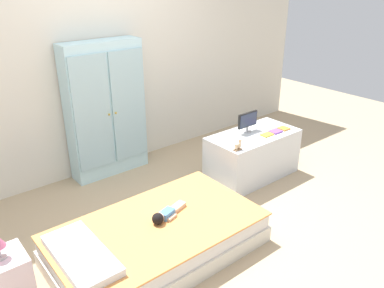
# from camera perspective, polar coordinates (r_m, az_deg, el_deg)

# --- Properties ---
(ground_plane) EXTENTS (10.00, 10.00, 0.02)m
(ground_plane) POSITION_cam_1_polar(r_m,az_deg,el_deg) (3.67, -0.68, -11.93)
(ground_plane) COLOR tan
(back_wall) EXTENTS (6.40, 0.05, 2.70)m
(back_wall) POSITION_cam_1_polar(r_m,az_deg,el_deg) (4.39, -14.04, 12.92)
(back_wall) COLOR silver
(back_wall) RESTS_ON ground_plane
(bed) EXTENTS (1.69, 0.97, 0.29)m
(bed) POSITION_cam_1_polar(r_m,az_deg,el_deg) (3.28, -5.08, -13.72)
(bed) COLOR silver
(bed) RESTS_ON ground_plane
(pillow) EXTENTS (0.32, 0.70, 0.06)m
(pillow) POSITION_cam_1_polar(r_m,az_deg,el_deg) (2.95, -16.00, -15.42)
(pillow) COLOR silver
(pillow) RESTS_ON bed
(doll) EXTENTS (0.39, 0.18, 0.10)m
(doll) POSITION_cam_1_polar(r_m,az_deg,el_deg) (3.22, -4.20, -10.44)
(doll) COLOR #4C84C6
(doll) RESTS_ON bed
(nightstand) EXTENTS (0.31, 0.31, 0.36)m
(nightstand) POSITION_cam_1_polar(r_m,az_deg,el_deg) (3.15, -25.68, -17.37)
(nightstand) COLOR silver
(nightstand) RESTS_ON ground_plane
(wardrobe) EXTENTS (0.86, 0.29, 1.50)m
(wardrobe) POSITION_cam_1_polar(r_m,az_deg,el_deg) (4.37, -12.53, 4.89)
(wardrobe) COLOR silver
(wardrobe) RESTS_ON ground_plane
(tv_stand) EXTENTS (1.03, 0.53, 0.52)m
(tv_stand) POSITION_cam_1_polar(r_m,az_deg,el_deg) (4.40, 8.87, -1.64)
(tv_stand) COLOR silver
(tv_stand) RESTS_ON ground_plane
(tv_monitor) EXTENTS (0.27, 0.10, 0.22)m
(tv_monitor) POSITION_cam_1_polar(r_m,az_deg,el_deg) (4.29, 8.20, 3.42)
(tv_monitor) COLOR #99999E
(tv_monitor) RESTS_ON tv_stand
(rocking_horse_toy) EXTENTS (0.09, 0.04, 0.11)m
(rocking_horse_toy) POSITION_cam_1_polar(r_m,az_deg,el_deg) (3.86, 6.85, -0.15)
(rocking_horse_toy) COLOR #8E6642
(rocking_horse_toy) RESTS_ON tv_stand
(book_yellow) EXTENTS (0.13, 0.09, 0.01)m
(book_yellow) POSITION_cam_1_polar(r_m,az_deg,el_deg) (4.27, 10.96, 1.36)
(book_yellow) COLOR gold
(book_yellow) RESTS_ON tv_stand
(book_purple) EXTENTS (0.13, 0.11, 0.02)m
(book_purple) POSITION_cam_1_polar(r_m,az_deg,el_deg) (4.38, 12.18, 1.82)
(book_purple) COLOR #8E51B2
(book_purple) RESTS_ON tv_stand
(book_orange) EXTENTS (0.11, 0.11, 0.02)m
(book_orange) POSITION_cam_1_polar(r_m,az_deg,el_deg) (4.48, 13.33, 2.24)
(book_orange) COLOR orange
(book_orange) RESTS_ON tv_stand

